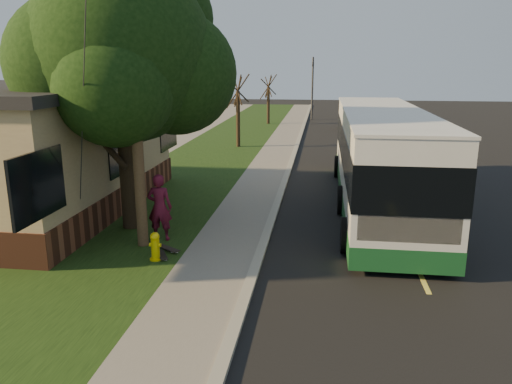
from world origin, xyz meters
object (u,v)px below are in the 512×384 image
at_px(skateboard_main, 162,255).
at_px(skateboard_spare, 168,248).
at_px(distant_car, 355,121).
at_px(bare_tree_far, 268,100).
at_px(skateboarder, 160,207).
at_px(leafy_tree, 124,56).
at_px(utility_pole, 133,77).
at_px(transit_bus, 381,156).
at_px(fire_hydrant, 155,246).
at_px(traffic_signal, 312,84).
at_px(bare_tree_near, 238,112).

bearing_deg(skateboard_main, skateboard_spare, 90.00).
distance_m(skateboard_spare, distant_car, 27.48).
distance_m(bare_tree_far, skateboard_main, 29.86).
distance_m(skateboarder, skateboard_spare, 1.29).
xyz_separation_m(leafy_tree, skateboard_spare, (1.67, -1.98, -5.04)).
xyz_separation_m(utility_pole, skateboard_spare, (0.81, -0.32, -4.50)).
xyz_separation_m(transit_bus, skateboard_main, (-6.08, -5.79, -1.71)).
distance_m(fire_hydrant, skateboard_spare, 0.74).
height_order(transit_bus, skateboard_spare, transit_bus).
height_order(leafy_tree, skateboard_spare, leafy_tree).
relative_size(fire_hydrant, skateboard_main, 1.00).
xyz_separation_m(leafy_tree, distant_car, (8.15, 24.72, -4.46)).
relative_size(utility_pole, transit_bus, 0.72).
distance_m(traffic_signal, skateboard_main, 34.07).
bearing_deg(bare_tree_near, skateboard_main, -86.78).
xyz_separation_m(bare_tree_near, traffic_signal, (4.00, 16.00, 1.01)).
bearing_deg(skateboarder, bare_tree_near, -90.06).
xyz_separation_m(bare_tree_near, transit_bus, (7.08, -12.01, -0.32)).
xyz_separation_m(skateboarder, distant_car, (6.92, 25.88, -0.32)).
xyz_separation_m(bare_tree_near, bare_tree_far, (0.50, 12.00, -0.15)).
bearing_deg(utility_pole, transit_bus, 35.99).
xyz_separation_m(transit_bus, skateboarder, (-6.52, -4.51, -0.80)).
relative_size(bare_tree_near, skateboarder, 2.24).
bearing_deg(skateboarder, traffic_signal, -98.03).
relative_size(fire_hydrant, transit_bus, 0.06).
bearing_deg(skateboard_main, fire_hydrant, -116.43).
bearing_deg(bare_tree_near, leafy_tree, -92.50).
bearing_deg(transit_bus, distant_car, 88.93).
relative_size(utility_pole, skateboard_main, 12.27).
distance_m(traffic_signal, skateboarder, 32.76).
bearing_deg(bare_tree_far, bare_tree_near, -92.39).
xyz_separation_m(skateboard_main, skateboard_spare, (0.00, 0.47, 0.01)).
bearing_deg(leafy_tree, traffic_signal, 81.53).
bearing_deg(bare_tree_near, transit_bus, -59.48).
bearing_deg(fire_hydrant, skateboard_main, 63.57).
xyz_separation_m(fire_hydrant, leafy_tree, (-1.57, 2.65, 4.73)).
bearing_deg(fire_hydrant, leafy_tree, 120.67).
relative_size(utility_pole, bare_tree_near, 2.11).
height_order(utility_pole, traffic_signal, utility_pole).
height_order(fire_hydrant, utility_pole, utility_pole).
distance_m(leafy_tree, bare_tree_far, 27.56).
distance_m(leafy_tree, traffic_signal, 31.76).
bearing_deg(traffic_signal, skateboard_spare, -95.14).
relative_size(utility_pole, bare_tree_far, 2.25).
bearing_deg(fire_hydrant, utility_pole, 125.38).
xyz_separation_m(bare_tree_far, skateboard_main, (0.50, -29.80, -1.88)).
relative_size(transit_bus, skateboard_main, 17.16).
height_order(skateboard_main, distant_car, distant_car).
bearing_deg(utility_pole, traffic_signal, 83.42).
height_order(fire_hydrant, skateboard_spare, fire_hydrant).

